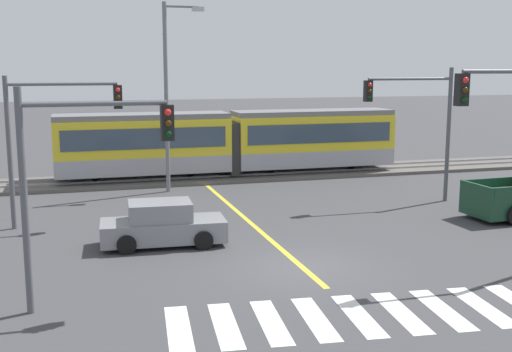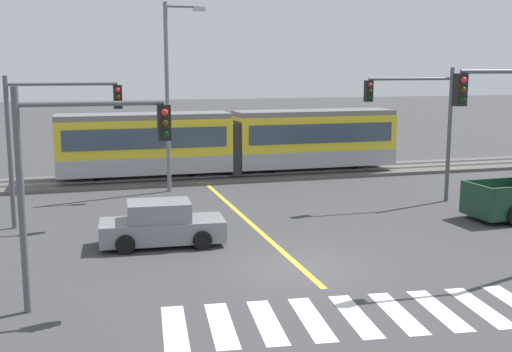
{
  "view_description": "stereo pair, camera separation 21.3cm",
  "coord_description": "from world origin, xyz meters",
  "px_view_note": "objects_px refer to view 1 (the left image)",
  "views": [
    {
      "loc": [
        -6.58,
        -17.62,
        6.05
      ],
      "look_at": [
        0.63,
        7.26,
        1.6
      ],
      "focal_mm": 45.0,
      "sensor_mm": 36.0,
      "label": 1
    },
    {
      "loc": [
        -6.37,
        -17.68,
        6.05
      ],
      "look_at": [
        0.63,
        7.26,
        1.6
      ],
      "focal_mm": 45.0,
      "sensor_mm": 36.0,
      "label": 2
    }
  ],
  "objects_px": {
    "sedan_crossing": "(163,225)",
    "traffic_light_mid_right": "(420,114)",
    "traffic_light_mid_left": "(50,125)",
    "traffic_light_near_left": "(79,163)",
    "light_rail_tram": "(231,140)",
    "street_lamp_centre": "(170,87)"
  },
  "relations": [
    {
      "from": "sedan_crossing",
      "to": "traffic_light_mid_left",
      "type": "xyz_separation_m",
      "value": [
        -3.59,
        3.79,
        3.17
      ]
    },
    {
      "from": "traffic_light_mid_right",
      "to": "street_lamp_centre",
      "type": "bearing_deg",
      "value": 150.76
    },
    {
      "from": "light_rail_tram",
      "to": "sedan_crossing",
      "type": "bearing_deg",
      "value": -113.75
    },
    {
      "from": "traffic_light_near_left",
      "to": "street_lamp_centre",
      "type": "distance_m",
      "value": 15.38
    },
    {
      "from": "traffic_light_near_left",
      "to": "traffic_light_mid_left",
      "type": "bearing_deg",
      "value": 95.57
    },
    {
      "from": "light_rail_tram",
      "to": "traffic_light_mid_left",
      "type": "bearing_deg",
      "value": -136.32
    },
    {
      "from": "light_rail_tram",
      "to": "sedan_crossing",
      "type": "height_order",
      "value": "light_rail_tram"
    },
    {
      "from": "traffic_light_near_left",
      "to": "traffic_light_mid_right",
      "type": "bearing_deg",
      "value": 31.5
    },
    {
      "from": "traffic_light_mid_left",
      "to": "traffic_light_near_left",
      "type": "height_order",
      "value": "traffic_light_mid_left"
    },
    {
      "from": "light_rail_tram",
      "to": "street_lamp_centre",
      "type": "bearing_deg",
      "value": -140.95
    },
    {
      "from": "traffic_light_mid_left",
      "to": "traffic_light_mid_right",
      "type": "distance_m",
      "value": 15.51
    },
    {
      "from": "light_rail_tram",
      "to": "traffic_light_mid_right",
      "type": "bearing_deg",
      "value": -53.56
    },
    {
      "from": "traffic_light_mid_right",
      "to": "sedan_crossing",
      "type": "bearing_deg",
      "value": -162.56
    },
    {
      "from": "traffic_light_mid_left",
      "to": "street_lamp_centre",
      "type": "bearing_deg",
      "value": 46.55
    },
    {
      "from": "light_rail_tram",
      "to": "traffic_light_near_left",
      "type": "xyz_separation_m",
      "value": [
        -8.19,
        -17.68,
        1.65
      ]
    },
    {
      "from": "street_lamp_centre",
      "to": "traffic_light_mid_right",
      "type": "bearing_deg",
      "value": -29.24
    },
    {
      "from": "traffic_light_mid_left",
      "to": "traffic_light_near_left",
      "type": "bearing_deg",
      "value": -84.43
    },
    {
      "from": "light_rail_tram",
      "to": "traffic_light_mid_left",
      "type": "distance_m",
      "value": 12.68
    },
    {
      "from": "street_lamp_centre",
      "to": "traffic_light_near_left",
      "type": "bearing_deg",
      "value": -106.95
    },
    {
      "from": "sedan_crossing",
      "to": "traffic_light_mid_right",
      "type": "height_order",
      "value": "traffic_light_mid_right"
    },
    {
      "from": "sedan_crossing",
      "to": "street_lamp_centre",
      "type": "xyz_separation_m",
      "value": [
        1.75,
        9.43,
        4.36
      ]
    },
    {
      "from": "sedan_crossing",
      "to": "traffic_light_mid_right",
      "type": "bearing_deg",
      "value": 17.44
    }
  ]
}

